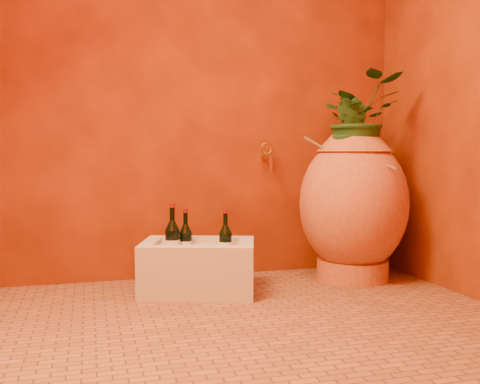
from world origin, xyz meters
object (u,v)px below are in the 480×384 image
object	(u,v)px
wine_bottle_a	(186,243)
stone_basin	(198,268)
wall_tap	(267,156)
wine_bottle_b	(225,244)
amphora	(353,203)
wine_bottle_c	(172,243)

from	to	relation	value
wine_bottle_a	stone_basin	bearing A→B (deg)	-52.29
wall_tap	wine_bottle_a	bearing A→B (deg)	-156.81
wine_bottle_a	wine_bottle_b	world-z (taller)	same
amphora	wine_bottle_a	world-z (taller)	amphora
wine_bottle_a	wine_bottle_c	bearing A→B (deg)	-156.76
wine_bottle_a	wine_bottle_c	xyz separation A→B (m)	(-0.08, -0.03, 0.01)
amphora	wall_tap	bearing A→B (deg)	150.65
wine_bottle_b	wine_bottle_a	bearing A→B (deg)	155.89
stone_basin	wall_tap	xyz separation A→B (m)	(0.50, 0.31, 0.61)
wine_bottle_a	wall_tap	bearing A→B (deg)	23.19
amphora	wine_bottle_a	bearing A→B (deg)	178.96
wine_bottle_a	wall_tap	xyz separation A→B (m)	(0.56, 0.24, 0.48)
wine_bottle_c	wine_bottle_a	bearing A→B (deg)	23.24
stone_basin	wine_bottle_a	bearing A→B (deg)	127.71
stone_basin	wine_bottle_c	world-z (taller)	wine_bottle_c
stone_basin	wine_bottle_a	distance (m)	0.16
amphora	wine_bottle_a	size ratio (longest dim) A/B	3.09
wine_bottle_b	wall_tap	size ratio (longest dim) A/B	1.66
amphora	wine_bottle_a	distance (m)	1.04
wine_bottle_b	wine_bottle_c	size ratio (longest dim) A/B	0.89
wall_tap	wine_bottle_b	bearing A→B (deg)	-136.95
amphora	wine_bottle_a	xyz separation A→B (m)	(-1.02, 0.02, -0.20)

